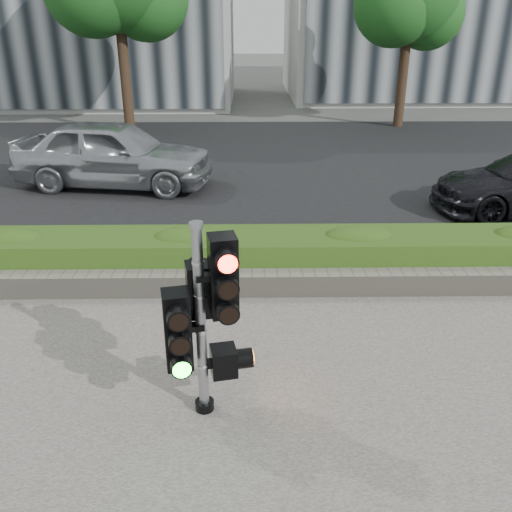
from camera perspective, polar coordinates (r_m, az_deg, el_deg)
name	(u,v)px	position (r m, az deg, el deg)	size (l,w,h in m)	color
ground	(269,369)	(6.62, 1.40, -11.81)	(120.00, 120.00, 0.00)	#51514C
road	(256,162)	(15.85, 0.01, 9.84)	(60.00, 13.00, 0.02)	black
curb	(262,257)	(9.33, 0.67, -0.14)	(60.00, 0.25, 0.12)	gray
stone_wall	(265,283)	(8.14, 0.91, -2.83)	(12.00, 0.32, 0.34)	gray
hedge	(263,255)	(8.66, 0.78, 0.12)	(12.00, 1.00, 0.68)	#5C8C2B
traffic_signal	(203,311)	(5.39, -5.63, -5.80)	(0.76, 0.62, 2.12)	black
car_silver	(114,153)	(13.75, -14.76, 10.39)	(1.91, 4.76, 1.62)	#AAACB2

